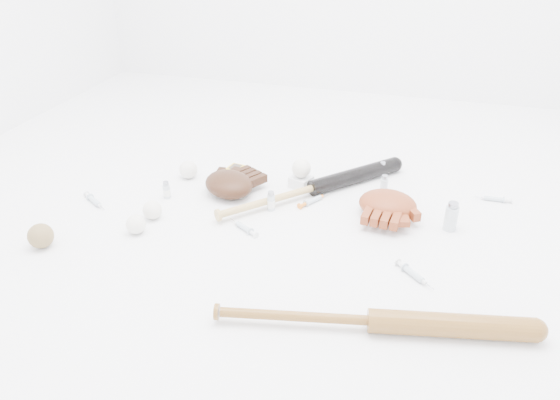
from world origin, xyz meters
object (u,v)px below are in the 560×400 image
(glove_dark, at_px, (229,184))
(pedestal, at_px, (301,182))
(bat_dark, at_px, (314,188))
(bat_wood, at_px, (372,321))

(glove_dark, bearing_deg, pedestal, 60.32)
(glove_dark, xyz_separation_m, pedestal, (0.24, 0.13, -0.02))
(pedestal, bearing_deg, bat_dark, -41.84)
(bat_dark, relative_size, glove_dark, 3.56)
(bat_wood, distance_m, glove_dark, 0.85)
(bat_dark, distance_m, pedestal, 0.08)
(bat_wood, bearing_deg, glove_dark, 124.77)
(glove_dark, height_order, pedestal, glove_dark)
(bat_dark, height_order, bat_wood, bat_wood)
(pedestal, bearing_deg, bat_wood, -62.95)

